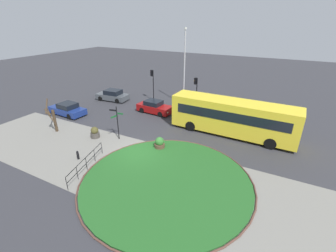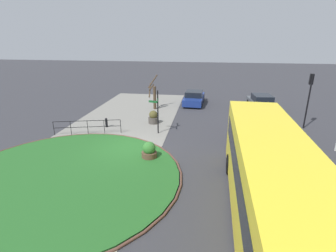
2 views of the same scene
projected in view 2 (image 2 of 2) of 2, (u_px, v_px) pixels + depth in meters
The scene contains 15 objects.
ground at pixel (130, 149), 16.11m from camera, with size 120.00×120.00×0.00m, color #333338.
sidewalk_paving at pixel (99, 146), 16.39m from camera, with size 32.00×7.98×0.02m, color gray.
grass_island at pixel (66, 176), 12.84m from camera, with size 11.46×11.46×0.10m, color #235B23.
grass_kerb_ring at pixel (66, 176), 12.84m from camera, with size 11.77×11.77×0.11m, color brown.
signpost_directional at pixel (157, 108), 18.10m from camera, with size 1.29×0.79×3.17m.
bollard_foreground at pixel (106, 122), 19.82m from camera, with size 0.19×0.19×0.74m.
railing_grass_edge at pixel (87, 126), 18.26m from camera, with size 1.22×4.57×1.04m.
bus_yellow at pixel (271, 182), 9.04m from camera, with size 11.56×2.78×3.33m.
car_near_lane at pixel (261, 103), 24.63m from camera, with size 4.45×2.25×1.45m.
car_far_lane at pixel (261, 127), 17.91m from camera, with size 4.24×1.96×1.47m.
car_trailing at pixel (194, 98), 26.64m from camera, with size 4.51×2.13×1.40m.
traffic_light_far at pixel (310, 89), 18.88m from camera, with size 0.49×0.29×4.13m.
planter_near_signpost at pixel (153, 118), 20.66m from camera, with size 0.80×0.80×1.08m.
planter_kerbside at pixel (149, 151), 14.64m from camera, with size 0.88×0.88×1.03m.
street_tree_bare at pixel (154, 95), 24.56m from camera, with size 1.24×0.92×3.26m.
Camera 2 is at (14.21, 4.61, 6.64)m, focal length 27.30 mm.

